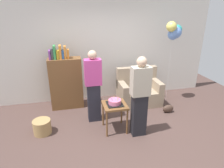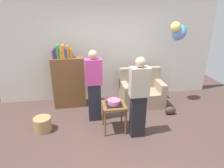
% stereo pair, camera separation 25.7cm
% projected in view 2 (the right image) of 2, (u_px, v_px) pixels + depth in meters
% --- Properties ---
extents(ground_plane, '(8.00, 8.00, 0.00)m').
position_uv_depth(ground_plane, '(124.00, 137.00, 3.96)').
color(ground_plane, '#4C3833').
extents(wall_back, '(6.00, 0.10, 2.70)m').
position_uv_depth(wall_back, '(109.00, 50.00, 5.35)').
color(wall_back, silver).
rests_on(wall_back, ground_plane).
extents(couch, '(1.10, 0.70, 0.96)m').
position_uv_depth(couch, '(141.00, 92.00, 5.20)').
color(couch, gray).
rests_on(couch, ground_plane).
extents(bookshelf, '(0.80, 0.36, 1.62)m').
position_uv_depth(bookshelf, '(69.00, 81.00, 5.00)').
color(bookshelf, brown).
rests_on(bookshelf, ground_plane).
extents(side_table, '(0.48, 0.48, 0.60)m').
position_uv_depth(side_table, '(114.00, 108.00, 4.01)').
color(side_table, brown).
rests_on(side_table, ground_plane).
extents(birthday_cake, '(0.32, 0.32, 0.17)m').
position_uv_depth(birthday_cake, '(114.00, 102.00, 3.96)').
color(birthday_cake, black).
rests_on(birthday_cake, side_table).
extents(person_blowing_candles, '(0.36, 0.22, 1.63)m').
position_uv_depth(person_blowing_candles, '(94.00, 86.00, 4.29)').
color(person_blowing_candles, '#23232D').
rests_on(person_blowing_candles, ground_plane).
extents(person_holding_cake, '(0.36, 0.22, 1.63)m').
position_uv_depth(person_holding_cake, '(139.00, 98.00, 3.72)').
color(person_holding_cake, black).
rests_on(person_holding_cake, ground_plane).
extents(wicker_basket, '(0.36, 0.36, 0.30)m').
position_uv_depth(wicker_basket, '(43.00, 124.00, 4.11)').
color(wicker_basket, '#A88451').
rests_on(wicker_basket, ground_plane).
extents(handbag, '(0.28, 0.14, 0.20)m').
position_uv_depth(handbag, '(170.00, 110.00, 4.76)').
color(handbag, '#473328').
rests_on(handbag, ground_plane).
extents(balloon_bunch, '(0.45, 0.34, 2.14)m').
position_uv_depth(balloon_bunch, '(179.00, 32.00, 4.73)').
color(balloon_bunch, silver).
rests_on(balloon_bunch, ground_plane).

